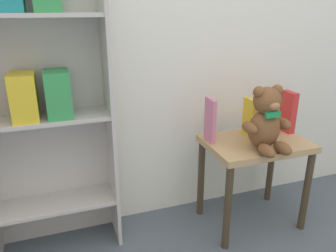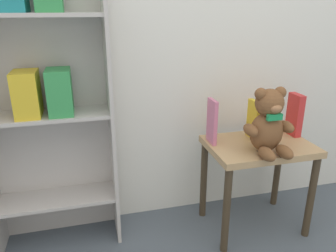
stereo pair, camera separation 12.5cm
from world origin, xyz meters
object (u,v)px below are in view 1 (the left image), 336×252
at_px(display_table, 255,156).
at_px(book_standing_red, 288,112).
at_px(book_standing_yellow, 249,117).
at_px(teddy_bear, 266,121).
at_px(bookshelf_side, 42,100).
at_px(book_standing_pink, 210,120).

relative_size(display_table, book_standing_red, 2.32).
bearing_deg(book_standing_red, display_table, -164.17).
bearing_deg(book_standing_yellow, book_standing_red, -5.55).
distance_m(display_table, book_standing_red, 0.34).
bearing_deg(teddy_bear, bookshelf_side, 164.83).
bearing_deg(book_standing_pink, bookshelf_side, 173.47).
xyz_separation_m(bookshelf_side, book_standing_yellow, (1.10, -0.10, -0.18)).
bearing_deg(book_standing_red, bookshelf_side, 175.38).
relative_size(display_table, book_standing_pink, 2.32).
relative_size(bookshelf_side, display_table, 2.60).
distance_m(teddy_bear, book_standing_pink, 0.30).
bearing_deg(book_standing_red, book_standing_yellow, 176.58).
distance_m(bookshelf_side, book_standing_red, 1.37).
height_order(teddy_bear, book_standing_yellow, teddy_bear).
relative_size(book_standing_pink, book_standing_red, 1.00).
xyz_separation_m(display_table, book_standing_yellow, (-0.00, 0.09, 0.20)).
relative_size(teddy_bear, book_standing_yellow, 1.54).
height_order(teddy_bear, book_standing_pink, teddy_bear).
distance_m(display_table, book_standing_pink, 0.34).
bearing_deg(book_standing_pink, teddy_bear, -38.76).
height_order(book_standing_yellow, book_standing_red, book_standing_red).
distance_m(bookshelf_side, display_table, 1.18).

